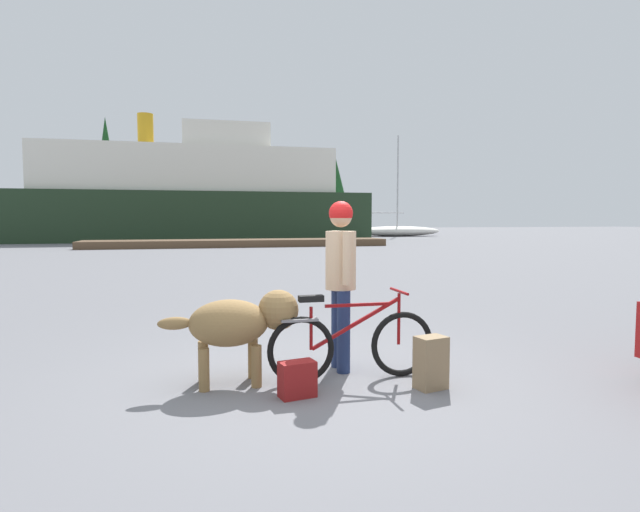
{
  "coord_description": "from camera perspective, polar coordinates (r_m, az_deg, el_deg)",
  "views": [
    {
      "loc": [
        -1.19,
        -4.78,
        1.6
      ],
      "look_at": [
        0.33,
        1.41,
        1.14
      ],
      "focal_mm": 29.17,
      "sensor_mm": 36.0,
      "label": 1
    }
  ],
  "objects": [
    {
      "name": "ground_plane",
      "position": [
        5.18,
        0.19,
        -13.86
      ],
      "size": [
        160.0,
        160.0,
        0.0
      ],
      "primitive_type": "plane",
      "color": "slate"
    },
    {
      "name": "bicycle",
      "position": [
        5.21,
        3.45,
        -9.59
      ],
      "size": [
        1.71,
        0.44,
        0.88
      ],
      "color": "black",
      "rests_on": "ground_plane"
    },
    {
      "name": "person_cyclist",
      "position": [
        5.44,
        2.29,
        -1.32
      ],
      "size": [
        0.32,
        0.53,
        1.78
      ],
      "color": "navy",
      "rests_on": "ground_plane"
    },
    {
      "name": "dog",
      "position": [
        5.1,
        -8.78,
        -7.2
      ],
      "size": [
        1.34,
        0.53,
        0.9
      ],
      "color": "olive",
      "rests_on": "ground_plane"
    },
    {
      "name": "backpack",
      "position": [
        5.09,
        12.07,
        -11.36
      ],
      "size": [
        0.32,
        0.26,
        0.5
      ],
      "primitive_type": "cube",
      "rotation": [
        0.0,
        0.0,
        0.24
      ],
      "color": "#8C7251",
      "rests_on": "ground_plane"
    },
    {
      "name": "handbag_pannier",
      "position": [
        4.79,
        -2.51,
        -13.36
      ],
      "size": [
        0.35,
        0.24,
        0.32
      ],
      "primitive_type": "cube",
      "rotation": [
        0.0,
        0.0,
        0.2
      ],
      "color": "maroon",
      "rests_on": "ground_plane"
    },
    {
      "name": "dock_pier",
      "position": [
        29.88,
        -8.94,
        1.41
      ],
      "size": [
        16.91,
        2.49,
        0.4
      ],
      "primitive_type": "cube",
      "color": "brown",
      "rests_on": "ground_plane"
    },
    {
      "name": "ferry_boat",
      "position": [
        39.63,
        -13.84,
        6.37
      ],
      "size": [
        25.57,
        7.32,
        9.06
      ],
      "color": "#1E331E",
      "rests_on": "ground_plane"
    },
    {
      "name": "sailboat_moored",
      "position": [
        47.14,
        8.46,
        2.76
      ],
      "size": [
        8.16,
        2.28,
        8.92
      ],
      "color": "silver",
      "rests_on": "ground_plane"
    },
    {
      "name": "pine_tree_far_left",
      "position": [
        59.99,
        -22.4,
        9.44
      ],
      "size": [
        2.81,
        2.81,
        12.24
      ],
      "color": "#4C331E",
      "rests_on": "ground_plane"
    },
    {
      "name": "pine_tree_center",
      "position": [
        59.49,
        -11.07,
        8.56
      ],
      "size": [
        4.14,
        4.14,
        9.71
      ],
      "color": "#4C331E",
      "rests_on": "ground_plane"
    },
    {
      "name": "pine_tree_far_right",
      "position": [
        62.25,
        1.7,
        7.99
      ],
      "size": [
        3.08,
        3.08,
        8.86
      ],
      "color": "#4C331E",
      "rests_on": "ground_plane"
    }
  ]
}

